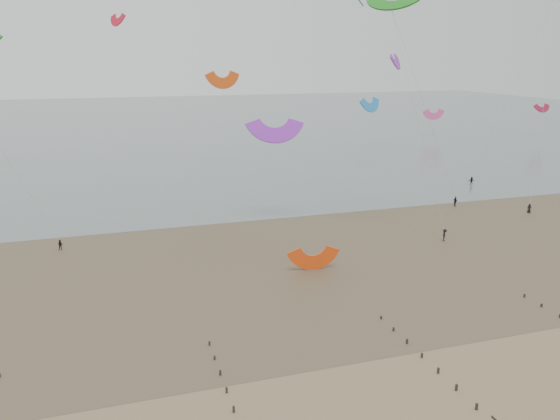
{
  "coord_description": "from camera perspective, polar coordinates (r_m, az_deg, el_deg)",
  "views": [
    {
      "loc": [
        -21.28,
        -34.02,
        26.34
      ],
      "look_at": [
        -2.05,
        28.0,
        8.0
      ],
      "focal_mm": 35.0,
      "sensor_mm": 36.0,
      "label": 1
    }
  ],
  "objects": [
    {
      "name": "ground",
      "position": [
        48.0,
        12.98,
        -17.96
      ],
      "size": [
        500.0,
        500.0,
        0.0
      ],
      "primitive_type": "plane",
      "color": "brown",
      "rests_on": "ground"
    },
    {
      "name": "sea_and_shore",
      "position": [
        75.3,
        -2.92,
        -4.72
      ],
      "size": [
        500.0,
        665.0,
        0.03
      ],
      "color": "#475654",
      "rests_on": "ground"
    },
    {
      "name": "kitesurfers",
      "position": [
        99.9,
        14.98,
        0.45
      ],
      "size": [
        120.92,
        31.29,
        1.82
      ],
      "color": "black",
      "rests_on": "ground"
    },
    {
      "name": "kites_airborne",
      "position": [
        118.71,
        -12.0,
        13.32
      ],
      "size": [
        244.68,
        116.79,
        38.66
      ],
      "color": "blue",
      "rests_on": "ground"
    },
    {
      "name": "grounded_kite",
      "position": [
        70.43,
        3.5,
        -6.22
      ],
      "size": [
        6.03,
        4.87,
        3.14
      ],
      "primitive_type": null,
      "rotation": [
        1.54,
        0.0,
        -0.07
      ],
      "color": "#ED450F",
      "rests_on": "ground"
    }
  ]
}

